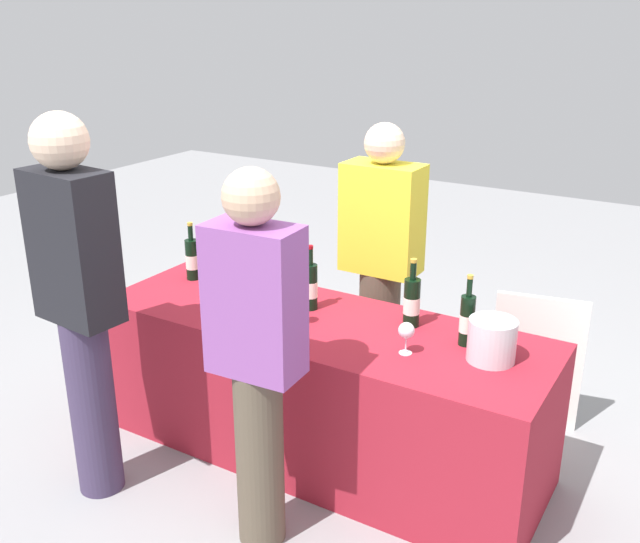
{
  "coord_description": "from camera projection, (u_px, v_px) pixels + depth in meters",
  "views": [
    {
      "loc": [
        1.6,
        -2.66,
        2.13
      ],
      "look_at": [
        0.0,
        0.0,
        0.98
      ],
      "focal_mm": 40.15,
      "sensor_mm": 36.0,
      "label": 1
    }
  ],
  "objects": [
    {
      "name": "ground_plane",
      "position": [
        320.0,
        451.0,
        3.65
      ],
      "size": [
        12.0,
        12.0,
        0.0
      ],
      "primitive_type": "plane",
      "color": "gray"
    },
    {
      "name": "tasting_table",
      "position": [
        320.0,
        388.0,
        3.52
      ],
      "size": [
        2.22,
        0.75,
        0.73
      ],
      "primitive_type": "cube",
      "color": "maroon",
      "rests_on": "ground_plane"
    },
    {
      "name": "wine_bottle_0",
      "position": [
        192.0,
        259.0,
        3.89
      ],
      "size": [
        0.07,
        0.07,
        0.32
      ],
      "color": "black",
      "rests_on": "tasting_table"
    },
    {
      "name": "wine_bottle_1",
      "position": [
        224.0,
        260.0,
        3.85
      ],
      "size": [
        0.07,
        0.07,
        0.33
      ],
      "color": "black",
      "rests_on": "tasting_table"
    },
    {
      "name": "wine_bottle_2",
      "position": [
        232.0,
        271.0,
        3.71
      ],
      "size": [
        0.07,
        0.07,
        0.31
      ],
      "color": "black",
      "rests_on": "tasting_table"
    },
    {
      "name": "wine_bottle_3",
      "position": [
        259.0,
        273.0,
        3.67
      ],
      "size": [
        0.07,
        0.07,
        0.33
      ],
      "color": "black",
      "rests_on": "tasting_table"
    },
    {
      "name": "wine_bottle_4",
      "position": [
        276.0,
        278.0,
        3.63
      ],
      "size": [
        0.08,
        0.08,
        0.3
      ],
      "color": "black",
      "rests_on": "tasting_table"
    },
    {
      "name": "wine_bottle_5",
      "position": [
        310.0,
        286.0,
        3.49
      ],
      "size": [
        0.07,
        0.07,
        0.33
      ],
      "color": "black",
      "rests_on": "tasting_table"
    },
    {
      "name": "wine_bottle_6",
      "position": [
        412.0,
        302.0,
        3.31
      ],
      "size": [
        0.08,
        0.08,
        0.33
      ],
      "color": "black",
      "rests_on": "tasting_table"
    },
    {
      "name": "wine_bottle_7",
      "position": [
        467.0,
        320.0,
        3.12
      ],
      "size": [
        0.07,
        0.07,
        0.33
      ],
      "color": "black",
      "rests_on": "tasting_table"
    },
    {
      "name": "wine_glass_0",
      "position": [
        239.0,
        293.0,
        3.46
      ],
      "size": [
        0.07,
        0.07,
        0.14
      ],
      "color": "silver",
      "rests_on": "tasting_table"
    },
    {
      "name": "wine_glass_1",
      "position": [
        300.0,
        303.0,
        3.33
      ],
      "size": [
        0.07,
        0.07,
        0.15
      ],
      "color": "silver",
      "rests_on": "tasting_table"
    },
    {
      "name": "wine_glass_2",
      "position": [
        406.0,
        332.0,
        3.04
      ],
      "size": [
        0.07,
        0.07,
        0.14
      ],
      "color": "silver",
      "rests_on": "tasting_table"
    },
    {
      "name": "ice_bucket",
      "position": [
        492.0,
        340.0,
        2.99
      ],
      "size": [
        0.2,
        0.2,
        0.18
      ],
      "primitive_type": "cylinder",
      "color": "silver",
      "rests_on": "tasting_table"
    },
    {
      "name": "server_pouring",
      "position": [
        382.0,
        259.0,
        3.87
      ],
      "size": [
        0.42,
        0.23,
        1.58
      ],
      "rotation": [
        0.0,
        0.0,
        3.14
      ],
      "color": "brown",
      "rests_on": "ground_plane"
    },
    {
      "name": "guest_0",
      "position": [
        79.0,
        296.0,
        3.05
      ],
      "size": [
        0.39,
        0.24,
        1.75
      ],
      "rotation": [
        0.0,
        0.0,
        -0.08
      ],
      "color": "#3F3351",
      "rests_on": "ground_plane"
    },
    {
      "name": "guest_1",
      "position": [
        256.0,
        351.0,
        2.76
      ],
      "size": [
        0.37,
        0.22,
        1.6
      ],
      "rotation": [
        0.0,
        0.0,
        0.05
      ],
      "color": "brown",
      "rests_on": "ground_plane"
    },
    {
      "name": "menu_board",
      "position": [
        536.0,
        361.0,
        3.78
      ],
      "size": [
        0.47,
        0.11,
        0.74
      ],
      "primitive_type": "cube",
      "rotation": [
        0.0,
        0.0,
        0.18
      ],
      "color": "white",
      "rests_on": "ground_plane"
    }
  ]
}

